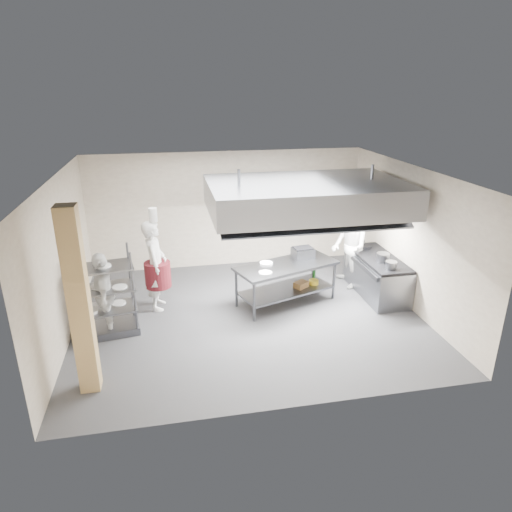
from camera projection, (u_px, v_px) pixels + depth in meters
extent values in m
plane|color=#2F2F31|center=(248.00, 315.00, 9.59)|extent=(7.00, 7.00, 0.00)
plane|color=silver|center=(247.00, 173.00, 8.52)|extent=(7.00, 7.00, 0.00)
plane|color=tan|center=(227.00, 210.00, 11.81)|extent=(7.00, 0.00, 7.00)
plane|color=tan|center=(62.00, 261.00, 8.42)|extent=(0.00, 6.00, 6.00)
plane|color=tan|center=(410.00, 237.00, 9.69)|extent=(0.00, 6.00, 6.00)
cube|color=tan|center=(79.00, 303.00, 6.78)|extent=(0.30, 0.30, 3.00)
cube|color=gray|center=(307.00, 196.00, 9.34)|extent=(4.00, 2.50, 0.60)
cube|color=white|center=(264.00, 214.00, 9.29)|extent=(1.60, 0.12, 0.04)
cube|color=white|center=(347.00, 209.00, 9.62)|extent=(1.60, 0.12, 0.04)
cube|color=gray|center=(296.00, 208.00, 11.99)|extent=(1.50, 0.28, 0.04)
cube|color=gray|center=(286.00, 266.00, 9.85)|extent=(2.41, 1.61, 0.06)
cube|color=slate|center=(286.00, 290.00, 10.06)|extent=(2.21, 1.47, 0.04)
cube|color=slate|center=(376.00, 276.00, 10.46)|extent=(0.80, 2.00, 0.84)
cube|color=black|center=(378.00, 258.00, 10.30)|extent=(0.78, 1.96, 0.06)
imported|color=white|center=(155.00, 265.00, 9.60)|extent=(0.51, 0.74, 1.96)
imported|color=silver|center=(349.00, 247.00, 10.69)|extent=(0.76, 0.96, 1.94)
imported|color=white|center=(104.00, 294.00, 8.62)|extent=(0.52, 1.02, 1.67)
cube|color=slate|center=(303.00, 253.00, 10.17)|extent=(0.50, 0.41, 0.22)
cube|color=olive|center=(301.00, 285.00, 10.11)|extent=(0.37, 0.34, 0.13)
cylinder|color=gray|center=(383.00, 257.00, 9.98)|extent=(0.28, 0.28, 0.19)
cylinder|color=white|center=(106.00, 307.00, 8.73)|extent=(0.28, 0.28, 0.05)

